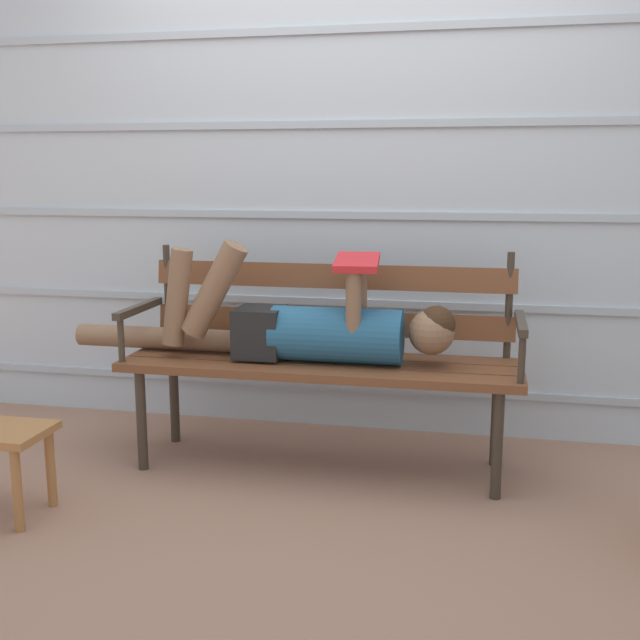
{
  "coord_description": "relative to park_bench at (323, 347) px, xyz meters",
  "views": [
    {
      "loc": [
        0.67,
        -3.01,
        1.28
      ],
      "look_at": [
        0.0,
        0.14,
        0.66
      ],
      "focal_mm": 43.42,
      "sensor_mm": 36.0,
      "label": 1
    }
  ],
  "objects": [
    {
      "name": "reclining_person",
      "position": [
        -0.07,
        -0.07,
        0.1
      ],
      "size": [
        1.72,
        0.27,
        0.52
      ],
      "color": "#23567A"
    },
    {
      "name": "park_bench",
      "position": [
        0.0,
        0.0,
        0.0
      ],
      "size": [
        1.71,
        0.49,
        0.94
      ],
      "color": "brown",
      "rests_on": "ground"
    },
    {
      "name": "ground_plane",
      "position": [
        0.0,
        -0.21,
        -0.52
      ],
      "size": [
        12.0,
        12.0,
        0.0
      ],
      "primitive_type": "plane",
      "color": "#936B56"
    },
    {
      "name": "house_siding",
      "position": [
        0.0,
        0.53,
        0.76
      ],
      "size": [
        5.49,
        0.08,
        2.57
      ],
      "color": "#B2BCC6",
      "rests_on": "ground"
    }
  ]
}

